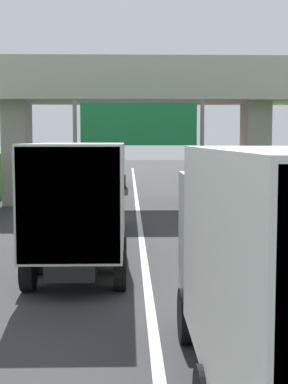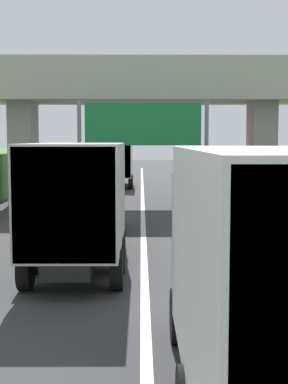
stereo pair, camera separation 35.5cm
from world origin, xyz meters
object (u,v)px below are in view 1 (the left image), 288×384
truck_orange (82,199)px  car_red (221,186)px  truck_green (109,161)px  overhead_highway_sign (139,132)px  car_blue (97,210)px

truck_orange → car_red: (6.57, 17.00, -1.08)m
truck_orange → car_red: bearing=68.9°
car_red → truck_green: bearing=123.6°
overhead_highway_sign → car_red: bearing=55.0°
truck_green → truck_orange: 27.15m
overhead_highway_sign → car_blue: size_ratio=1.43×
truck_green → car_red: (6.75, -10.15, -1.08)m
overhead_highway_sign → truck_green: overhead_highway_sign is taller
truck_green → car_red: truck_green is taller
overhead_highway_sign → car_red: overhead_highway_sign is taller
car_red → car_blue: same height
car_red → truck_orange: bearing=-111.1°
overhead_highway_sign → car_blue: bearing=-113.3°
car_red → car_blue: size_ratio=1.00×
truck_green → car_blue: bearing=-89.4°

